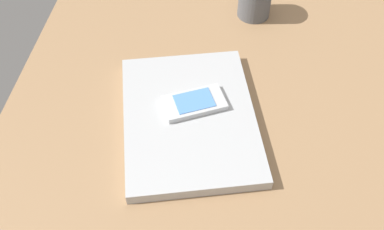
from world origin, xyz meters
TOP-DOWN VIEW (x-y plane):
  - desk_surface at (0.00, 0.00)cm, footprint 120.00×80.00cm
  - laptop_closed at (-9.25, 5.64)cm, footprint 34.66×29.07cm
  - cell_phone_on_laptop at (-7.01, 5.02)cm, footprint 9.71×12.29cm

SIDE VIEW (x-z plane):
  - desk_surface at x=0.00cm, z-range 0.00..3.00cm
  - laptop_closed at x=-9.25cm, z-range 3.00..5.15cm
  - cell_phone_on_laptop at x=-7.01cm, z-range 5.12..6.32cm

